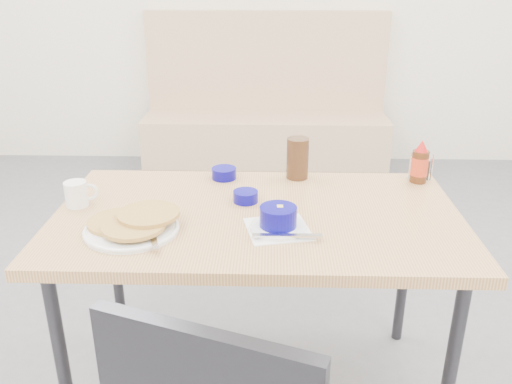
{
  "coord_description": "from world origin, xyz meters",
  "views": [
    {
      "loc": [
        0.04,
        -1.44,
        1.55
      ],
      "look_at": [
        -0.01,
        0.29,
        0.82
      ],
      "focal_mm": 38.0,
      "sensor_mm": 36.0,
      "label": 1
    }
  ],
  "objects_px": {
    "dining_table": "(257,229)",
    "amber_tumbler": "(298,158)",
    "coffee_mug": "(77,194)",
    "condiment_caddy": "(420,170)",
    "grits_setting": "(278,220)",
    "booth_bench": "(266,125)",
    "butter_bowl": "(246,197)",
    "pancake_plate": "(133,225)",
    "creamer_bowl": "(224,173)",
    "syrup_bottle": "(420,164)"
  },
  "relations": [
    {
      "from": "pancake_plate",
      "to": "butter_bowl",
      "type": "bearing_deg",
      "value": 34.72
    },
    {
      "from": "booth_bench",
      "to": "creamer_bowl",
      "type": "distance_m",
      "value": 2.26
    },
    {
      "from": "pancake_plate",
      "to": "butter_bowl",
      "type": "height_order",
      "value": "pancake_plate"
    },
    {
      "from": "condiment_caddy",
      "to": "dining_table",
      "type": "bearing_deg",
      "value": -161.52
    },
    {
      "from": "booth_bench",
      "to": "amber_tumbler",
      "type": "height_order",
      "value": "booth_bench"
    },
    {
      "from": "condiment_caddy",
      "to": "butter_bowl",
      "type": "bearing_deg",
      "value": -169.88
    },
    {
      "from": "butter_bowl",
      "to": "booth_bench",
      "type": "bearing_deg",
      "value": 88.96
    },
    {
      "from": "pancake_plate",
      "to": "coffee_mug",
      "type": "height_order",
      "value": "coffee_mug"
    },
    {
      "from": "dining_table",
      "to": "butter_bowl",
      "type": "height_order",
      "value": "butter_bowl"
    },
    {
      "from": "pancake_plate",
      "to": "amber_tumbler",
      "type": "xyz_separation_m",
      "value": [
        0.55,
        0.49,
        0.06
      ]
    },
    {
      "from": "coffee_mug",
      "to": "amber_tumbler",
      "type": "xyz_separation_m",
      "value": [
        0.79,
        0.29,
        0.04
      ]
    },
    {
      "from": "booth_bench",
      "to": "coffee_mug",
      "type": "height_order",
      "value": "booth_bench"
    },
    {
      "from": "grits_setting",
      "to": "creamer_bowl",
      "type": "distance_m",
      "value": 0.5
    },
    {
      "from": "condiment_caddy",
      "to": "grits_setting",
      "type": "bearing_deg",
      "value": -150.13
    },
    {
      "from": "booth_bench",
      "to": "coffee_mug",
      "type": "xyz_separation_m",
      "value": [
        -0.64,
        -2.49,
        0.46
      ]
    },
    {
      "from": "butter_bowl",
      "to": "dining_table",
      "type": "bearing_deg",
      "value": -65.16
    },
    {
      "from": "butter_bowl",
      "to": "pancake_plate",
      "type": "bearing_deg",
      "value": -145.28
    },
    {
      "from": "pancake_plate",
      "to": "grits_setting",
      "type": "height_order",
      "value": "grits_setting"
    },
    {
      "from": "dining_table",
      "to": "condiment_caddy",
      "type": "xyz_separation_m",
      "value": [
        0.64,
        0.34,
        0.1
      ]
    },
    {
      "from": "grits_setting",
      "to": "dining_table",
      "type": "bearing_deg",
      "value": 119.25
    },
    {
      "from": "pancake_plate",
      "to": "amber_tumbler",
      "type": "relative_size",
      "value": 1.84
    },
    {
      "from": "dining_table",
      "to": "creamer_bowl",
      "type": "xyz_separation_m",
      "value": [
        -0.14,
        0.32,
        0.08
      ]
    },
    {
      "from": "booth_bench",
      "to": "butter_bowl",
      "type": "xyz_separation_m",
      "value": [
        -0.04,
        -2.44,
        0.43
      ]
    },
    {
      "from": "coffee_mug",
      "to": "grits_setting",
      "type": "xyz_separation_m",
      "value": [
        0.71,
        -0.17,
        -0.01
      ]
    },
    {
      "from": "coffee_mug",
      "to": "grits_setting",
      "type": "height_order",
      "value": "coffee_mug"
    },
    {
      "from": "butter_bowl",
      "to": "grits_setting",
      "type": "bearing_deg",
      "value": -62.61
    },
    {
      "from": "dining_table",
      "to": "pancake_plate",
      "type": "xyz_separation_m",
      "value": [
        -0.4,
        -0.15,
        0.08
      ]
    },
    {
      "from": "grits_setting",
      "to": "coffee_mug",
      "type": "bearing_deg",
      "value": 166.33
    },
    {
      "from": "grits_setting",
      "to": "syrup_bottle",
      "type": "distance_m",
      "value": 0.71
    },
    {
      "from": "dining_table",
      "to": "condiment_caddy",
      "type": "relative_size",
      "value": 13.05
    },
    {
      "from": "pancake_plate",
      "to": "amber_tumbler",
      "type": "height_order",
      "value": "amber_tumbler"
    },
    {
      "from": "grits_setting",
      "to": "creamer_bowl",
      "type": "height_order",
      "value": "grits_setting"
    },
    {
      "from": "coffee_mug",
      "to": "amber_tumbler",
      "type": "height_order",
      "value": "amber_tumbler"
    },
    {
      "from": "booth_bench",
      "to": "butter_bowl",
      "type": "relative_size",
      "value": 21.18
    },
    {
      "from": "booth_bench",
      "to": "amber_tumbler",
      "type": "xyz_separation_m",
      "value": [
        0.15,
        -2.19,
        0.49
      ]
    },
    {
      "from": "dining_table",
      "to": "butter_bowl",
      "type": "distance_m",
      "value": 0.13
    },
    {
      "from": "coffee_mug",
      "to": "condiment_caddy",
      "type": "height_order",
      "value": "condiment_caddy"
    },
    {
      "from": "booth_bench",
      "to": "butter_bowl",
      "type": "distance_m",
      "value": 2.48
    },
    {
      "from": "butter_bowl",
      "to": "condiment_caddy",
      "type": "xyz_separation_m",
      "value": [
        0.68,
        0.24,
        0.02
      ]
    },
    {
      "from": "pancake_plate",
      "to": "coffee_mug",
      "type": "xyz_separation_m",
      "value": [
        -0.24,
        0.19,
        0.02
      ]
    },
    {
      "from": "booth_bench",
      "to": "dining_table",
      "type": "height_order",
      "value": "booth_bench"
    },
    {
      "from": "dining_table",
      "to": "syrup_bottle",
      "type": "xyz_separation_m",
      "value": [
        0.62,
        0.31,
        0.14
      ]
    },
    {
      "from": "dining_table",
      "to": "amber_tumbler",
      "type": "xyz_separation_m",
      "value": [
        0.15,
        0.34,
        0.14
      ]
    },
    {
      "from": "pancake_plate",
      "to": "creamer_bowl",
      "type": "relative_size",
      "value": 3.09
    },
    {
      "from": "grits_setting",
      "to": "condiment_caddy",
      "type": "xyz_separation_m",
      "value": [
        0.57,
        0.47,
        0.0
      ]
    },
    {
      "from": "booth_bench",
      "to": "creamer_bowl",
      "type": "height_order",
      "value": "booth_bench"
    },
    {
      "from": "syrup_bottle",
      "to": "amber_tumbler",
      "type": "bearing_deg",
      "value": 176.22
    },
    {
      "from": "booth_bench",
      "to": "dining_table",
      "type": "xyz_separation_m",
      "value": [
        0.0,
        -2.53,
        0.35
      ]
    },
    {
      "from": "grits_setting",
      "to": "pancake_plate",
      "type": "bearing_deg",
      "value": -177.49
    },
    {
      "from": "booth_bench",
      "to": "condiment_caddy",
      "type": "bearing_deg",
      "value": -73.74
    }
  ]
}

